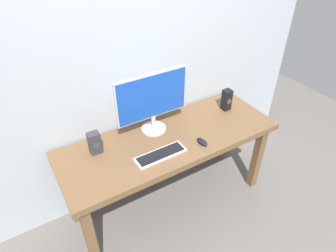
% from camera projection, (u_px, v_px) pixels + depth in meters
% --- Properties ---
extents(ground_plane, '(6.00, 6.00, 0.00)m').
position_uv_depth(ground_plane, '(170.00, 200.00, 2.82)').
color(ground_plane, slate).
extents(wall_back, '(3.28, 0.04, 3.00)m').
position_uv_depth(wall_back, '(144.00, 34.00, 2.18)').
color(wall_back, '#B2BCC6').
rests_on(wall_back, ground_plane).
extents(desk, '(1.79, 0.66, 0.77)m').
position_uv_depth(desk, '(170.00, 147.00, 2.42)').
color(desk, brown).
rests_on(desk, ground_plane).
extents(monitor, '(0.61, 0.21, 0.50)m').
position_uv_depth(monitor, '(152.00, 100.00, 2.28)').
color(monitor, silver).
rests_on(monitor, desk).
extents(keyboard_primary, '(0.40, 0.13, 0.02)m').
position_uv_depth(keyboard_primary, '(161.00, 155.00, 2.18)').
color(keyboard_primary, silver).
rests_on(keyboard_primary, desk).
extents(mouse, '(0.06, 0.11, 0.03)m').
position_uv_depth(mouse, '(202.00, 142.00, 2.29)').
color(mouse, black).
rests_on(mouse, desk).
extents(speaker_right, '(0.07, 0.08, 0.20)m').
position_uv_depth(speaker_right, '(227.00, 100.00, 2.63)').
color(speaker_right, black).
rests_on(speaker_right, desk).
extents(speaker_left, '(0.09, 0.08, 0.18)m').
position_uv_depth(speaker_left, '(95.00, 143.00, 2.17)').
color(speaker_left, '#333338').
rests_on(speaker_left, desk).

